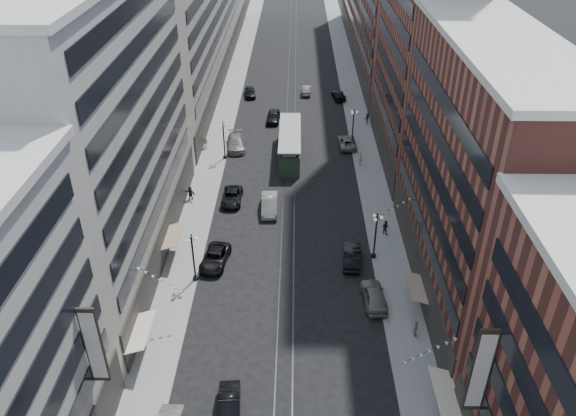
# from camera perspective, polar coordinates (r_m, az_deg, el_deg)

# --- Properties ---
(ground) EXTENTS (220.00, 220.00, 0.00)m
(ground) POSITION_cam_1_polar(r_m,az_deg,el_deg) (84.34, 0.22, 6.51)
(ground) COLOR black
(ground) RESTS_ON ground
(sidewalk_west) EXTENTS (4.00, 180.00, 0.15)m
(sidewalk_west) POSITION_cam_1_polar(r_m,az_deg,el_deg) (94.18, -6.50, 9.18)
(sidewalk_west) COLOR gray
(sidewalk_west) RESTS_ON ground
(sidewalk_east) EXTENTS (4.00, 180.00, 0.15)m
(sidewalk_east) POSITION_cam_1_polar(r_m,az_deg,el_deg) (93.99, 7.10, 9.09)
(sidewalk_east) COLOR gray
(sidewalk_east) RESTS_ON ground
(rail_west) EXTENTS (0.12, 180.00, 0.02)m
(rail_west) POSITION_cam_1_polar(r_m,az_deg,el_deg) (93.47, -0.14, 9.16)
(rail_west) COLOR #2D2D33
(rail_west) RESTS_ON ground
(rail_east) EXTENTS (0.12, 180.00, 0.02)m
(rail_east) POSITION_cam_1_polar(r_m,az_deg,el_deg) (93.46, 0.73, 9.16)
(rail_east) COLOR #2D2D33
(rail_east) RESTS_ON ground
(building_west_mid) EXTENTS (8.00, 36.00, 28.00)m
(building_west_mid) POSITION_cam_1_polar(r_m,az_deg,el_deg) (56.81, -17.63, 7.34)
(building_west_mid) COLOR #ACA599
(building_west_mid) RESTS_ON ground
(building_west_far) EXTENTS (8.00, 90.00, 26.00)m
(building_west_far) POSITION_cam_1_polar(r_m,az_deg,el_deg) (115.89, -8.53, 20.09)
(building_west_far) COLOR #ACA599
(building_west_far) RESTS_ON ground
(building_east_mid) EXTENTS (8.00, 30.00, 24.00)m
(building_east_mid) POSITION_cam_1_polar(r_m,az_deg,el_deg) (52.92, 18.60, 2.86)
(building_east_mid) COLOR brown
(building_east_mid) RESTS_ON ground
(building_east_tower) EXTENTS (8.00, 26.00, 42.00)m
(building_east_tower) POSITION_cam_1_polar(r_m,az_deg,el_deg) (75.49, 14.04, 19.44)
(building_east_tower) COLOR brown
(building_east_tower) RESTS_ON ground
(lamppost_sw_far) EXTENTS (1.03, 1.14, 5.52)m
(lamppost_sw_far) POSITION_cam_1_polar(r_m,az_deg,el_deg) (56.13, -9.61, -4.81)
(lamppost_sw_far) COLOR black
(lamppost_sw_far) RESTS_ON sidewalk_west
(lamppost_sw_mid) EXTENTS (1.03, 1.14, 5.52)m
(lamppost_sw_mid) POSITION_cam_1_polar(r_m,az_deg,el_deg) (79.13, -6.54, 6.98)
(lamppost_sw_mid) COLOR black
(lamppost_sw_mid) RESTS_ON sidewalk_west
(lamppost_se_far) EXTENTS (1.03, 1.14, 5.52)m
(lamppost_se_far) POSITION_cam_1_polar(r_m,az_deg,el_deg) (59.08, 8.89, -2.64)
(lamppost_se_far) COLOR black
(lamppost_se_far) RESTS_ON sidewalk_east
(lamppost_se_mid) EXTENTS (1.03, 1.14, 5.52)m
(lamppost_se_mid) POSITION_cam_1_polar(r_m,az_deg,el_deg) (83.48, 6.62, 8.35)
(lamppost_se_mid) COLOR black
(lamppost_se_mid) RESTS_ON sidewalk_east
(streetcar) EXTENTS (3.01, 13.62, 3.77)m
(streetcar) POSITION_cam_1_polar(r_m,az_deg,el_deg) (80.08, 0.19, 6.43)
(streetcar) COLOR #243827
(streetcar) RESTS_ON ground
(car_2) EXTENTS (3.17, 5.63, 1.49)m
(car_2) POSITION_cam_1_polar(r_m,az_deg,el_deg) (59.46, -7.43, -5.05)
(car_2) COLOR black
(car_2) RESTS_ON ground
(car_4) EXTENTS (2.40, 5.27, 1.75)m
(car_4) POSITION_cam_1_polar(r_m,az_deg,el_deg) (54.73, 8.73, -8.80)
(car_4) COLOR slate
(car_4) RESTS_ON ground
(car_5) EXTENTS (2.01, 4.83, 1.56)m
(car_5) POSITION_cam_1_polar(r_m,az_deg,el_deg) (45.58, -5.99, -19.47)
(car_5) COLOR black
(car_5) RESTS_ON ground
(pedestrian_2) EXTENTS (0.88, 0.65, 1.61)m
(pedestrian_2) POSITION_cam_1_polar(r_m,az_deg,el_deg) (62.86, -11.53, -2.96)
(pedestrian_2) COLOR black
(pedestrian_2) RESTS_ON sidewalk_west
(pedestrian_4) EXTENTS (0.78, 1.09, 1.70)m
(pedestrian_4) POSITION_cam_1_polar(r_m,az_deg,el_deg) (52.00, 12.84, -11.79)
(pedestrian_4) COLOR gray
(pedestrian_4) RESTS_ON sidewalk_east
(car_7) EXTENTS (2.40, 5.13, 1.42)m
(car_7) POSITION_cam_1_polar(r_m,az_deg,el_deg) (69.75, -5.71, 1.14)
(car_7) COLOR black
(car_7) RESTS_ON ground
(car_8) EXTENTS (3.19, 6.29, 1.75)m
(car_8) POSITION_cam_1_polar(r_m,az_deg,el_deg) (83.10, -5.31, 6.63)
(car_8) COLOR slate
(car_8) RESTS_ON ground
(car_9) EXTENTS (2.43, 4.77, 1.56)m
(car_9) POSITION_cam_1_polar(r_m,az_deg,el_deg) (102.55, -3.89, 11.67)
(car_9) COLOR black
(car_9) RESTS_ON ground
(car_10) EXTENTS (2.20, 5.13, 1.64)m
(car_10) POSITION_cam_1_polar(r_m,az_deg,el_deg) (59.43, 6.50, -4.90)
(car_10) COLOR black
(car_10) RESTS_ON ground
(car_11) EXTENTS (2.67, 5.42, 1.48)m
(car_11) POSITION_cam_1_polar(r_m,az_deg,el_deg) (83.71, 6.02, 6.69)
(car_11) COLOR slate
(car_11) RESTS_ON ground
(car_12) EXTENTS (2.61, 5.15, 1.43)m
(car_12) POSITION_cam_1_polar(r_m,az_deg,el_deg) (101.56, 5.17, 11.37)
(car_12) COLOR black
(car_12) RESTS_ON ground
(car_13) EXTENTS (2.24, 5.06, 1.69)m
(car_13) POSITION_cam_1_polar(r_m,az_deg,el_deg) (91.79, -1.52, 9.27)
(car_13) COLOR black
(car_13) RESTS_ON ground
(car_14) EXTENTS (1.75, 4.48, 1.45)m
(car_14) POSITION_cam_1_polar(r_m,az_deg,el_deg) (103.48, 1.89, 11.88)
(car_14) COLOR slate
(car_14) RESTS_ON ground
(pedestrian_5) EXTENTS (1.65, 1.08, 1.72)m
(pedestrian_5) POSITION_cam_1_polar(r_m,az_deg,el_deg) (70.65, -9.90, 1.51)
(pedestrian_5) COLOR black
(pedestrian_5) RESTS_ON sidewalk_west
(pedestrian_6) EXTENTS (1.16, 0.69, 1.86)m
(pedestrian_6) POSITION_cam_1_polar(r_m,az_deg,el_deg) (83.38, -8.38, 6.66)
(pedestrian_6) COLOR beige
(pedestrian_6) RESTS_ON sidewalk_west
(pedestrian_7) EXTENTS (0.91, 0.89, 1.68)m
(pedestrian_7) POSITION_cam_1_polar(r_m,az_deg,el_deg) (64.17, 9.86, -1.92)
(pedestrian_7) COLOR black
(pedestrian_7) RESTS_ON sidewalk_east
(pedestrian_8) EXTENTS (0.85, 0.77, 1.94)m
(pedestrian_8) POSITION_cam_1_polar(r_m,az_deg,el_deg) (78.39, 7.36, 5.06)
(pedestrian_8) COLOR #B2A893
(pedestrian_8) RESTS_ON sidewalk_east
(pedestrian_9) EXTENTS (1.16, 0.59, 1.72)m
(pedestrian_9) POSITION_cam_1_polar(r_m,az_deg,el_deg) (91.48, 8.07, 8.99)
(pedestrian_9) COLOR black
(pedestrian_9) RESTS_ON sidewalk_east
(car_extra_0) EXTENTS (2.02, 5.42, 1.77)m
(car_extra_0) POSITION_cam_1_polar(r_m,az_deg,el_deg) (67.57, -1.90, 0.37)
(car_extra_0) COLOR gray
(car_extra_0) RESTS_ON ground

